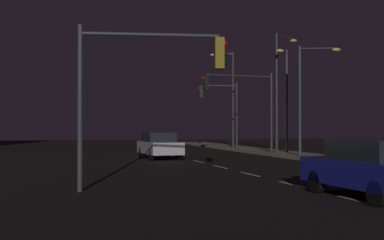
# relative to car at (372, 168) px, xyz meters

# --- Properties ---
(ground_plane) EXTENTS (112.00, 112.00, 0.00)m
(ground_plane) POSITION_rel_car_xyz_m (-0.63, 8.09, -0.82)
(ground_plane) COLOR black
(ground_plane) RESTS_ON ground
(lane_markings_center) EXTENTS (0.14, 50.00, 0.01)m
(lane_markings_center) POSITION_rel_car_xyz_m (-0.63, 11.59, -0.82)
(lane_markings_center) COLOR silver
(lane_markings_center) RESTS_ON ground
(lane_edge_line) EXTENTS (0.14, 53.00, 0.01)m
(lane_edge_line) POSITION_rel_car_xyz_m (5.28, 13.09, -0.82)
(lane_edge_line) COLOR silver
(lane_edge_line) RESTS_ON ground
(car) EXTENTS (2.03, 4.48, 1.57)m
(car) POSITION_rel_car_xyz_m (0.00, 0.00, 0.00)
(car) COLOR navy
(car) RESTS_ON ground
(car_oncoming) EXTENTS (2.04, 4.49, 1.57)m
(car_oncoming) POSITION_rel_car_xyz_m (-2.22, 18.48, 0.00)
(car_oncoming) COLOR silver
(car_oncoming) RESTS_ON ground
(traffic_light_near_left) EXTENTS (5.08, 0.73, 5.38)m
(traffic_light_near_left) POSITION_rel_car_xyz_m (3.76, 20.77, 3.17)
(traffic_light_near_left) COLOR #2D3033
(traffic_light_near_left) RESTS_ON sidewalk_right
(traffic_light_mid_right) EXTENTS (4.45, 0.80, 4.92)m
(traffic_light_mid_right) POSITION_rel_car_xyz_m (-5.49, 3.15, 2.68)
(traffic_light_mid_right) COLOR #38383D
(traffic_light_mid_right) RESTS_ON ground
(traffic_light_mid_left) EXTENTS (3.26, 0.61, 5.36)m
(traffic_light_mid_left) POSITION_rel_car_xyz_m (4.86, 29.02, 3.06)
(traffic_light_mid_left) COLOR #2D3033
(traffic_light_mid_left) RESTS_ON sidewalk_right
(street_lamp_corner) EXTENTS (1.41, 1.48, 7.06)m
(street_lamp_corner) POSITION_rel_car_xyz_m (7.09, 21.20, 3.57)
(street_lamp_corner) COLOR #38383D
(street_lamp_corner) RESTS_ON sidewalk_right
(street_lamp_far_end) EXTENTS (2.01, 0.64, 8.08)m
(street_lamp_far_end) POSITION_rel_car_xyz_m (6.10, 30.31, 4.12)
(street_lamp_far_end) COLOR #2D3033
(street_lamp_far_end) RESTS_ON sidewalk_right
(street_lamp_mid_block) EXTENTS (2.18, 1.49, 8.16)m
(street_lamp_mid_block) POSITION_rel_car_xyz_m (6.77, 21.44, 4.21)
(street_lamp_mid_block) COLOR #2D3033
(street_lamp_mid_block) RESTS_ON sidewalk_right
(street_lamp_median) EXTENTS (2.40, 1.04, 6.64)m
(street_lamp_median) POSITION_rel_car_xyz_m (6.56, 16.86, 3.40)
(street_lamp_median) COLOR #38383D
(street_lamp_median) RESTS_ON sidewalk_right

